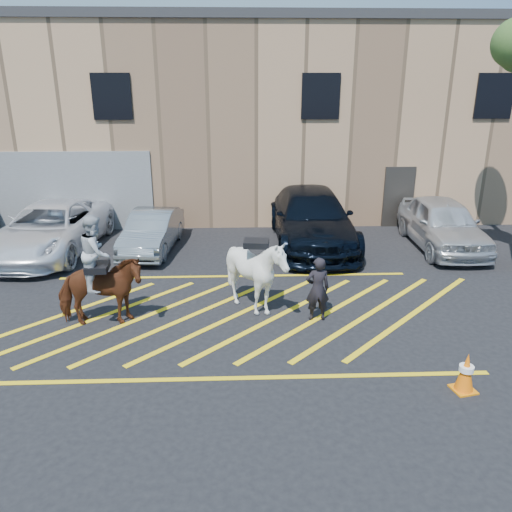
{
  "coord_description": "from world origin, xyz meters",
  "views": [
    {
      "loc": [
        0.13,
        -10.63,
        5.16
      ],
      "look_at": [
        0.55,
        0.2,
        1.3
      ],
      "focal_mm": 35.0,
      "sensor_mm": 36.0,
      "label": 1
    }
  ],
  "objects_px": {
    "car_white_pickup": "(50,229)",
    "traffic_cone": "(466,372)",
    "car_white_suv": "(442,223)",
    "mounted_bay": "(99,282)",
    "car_silver_sedan": "(152,231)",
    "car_blue_suv": "(311,218)",
    "handler": "(318,289)",
    "saddled_white": "(256,274)"
  },
  "relations": [
    {
      "from": "car_white_pickup",
      "to": "traffic_cone",
      "type": "height_order",
      "value": "car_white_pickup"
    },
    {
      "from": "car_white_suv",
      "to": "mounted_bay",
      "type": "height_order",
      "value": "mounted_bay"
    },
    {
      "from": "car_white_pickup",
      "to": "car_silver_sedan",
      "type": "bearing_deg",
      "value": 5.66
    },
    {
      "from": "car_blue_suv",
      "to": "mounted_bay",
      "type": "relative_size",
      "value": 2.39
    },
    {
      "from": "car_blue_suv",
      "to": "handler",
      "type": "relative_size",
      "value": 4.03
    },
    {
      "from": "car_white_pickup",
      "to": "car_white_suv",
      "type": "xyz_separation_m",
      "value": [
        12.38,
        0.02,
        0.03
      ]
    },
    {
      "from": "car_white_pickup",
      "to": "car_silver_sedan",
      "type": "relative_size",
      "value": 1.44
    },
    {
      "from": "handler",
      "to": "car_white_suv",
      "type": "bearing_deg",
      "value": -137.37
    },
    {
      "from": "car_white_pickup",
      "to": "mounted_bay",
      "type": "height_order",
      "value": "mounted_bay"
    },
    {
      "from": "car_white_suv",
      "to": "handler",
      "type": "height_order",
      "value": "car_white_suv"
    },
    {
      "from": "car_silver_sedan",
      "to": "car_blue_suv",
      "type": "height_order",
      "value": "car_blue_suv"
    },
    {
      "from": "car_white_suv",
      "to": "car_silver_sedan",
      "type": "bearing_deg",
      "value": -178.9
    },
    {
      "from": "saddled_white",
      "to": "traffic_cone",
      "type": "relative_size",
      "value": 2.58
    },
    {
      "from": "car_silver_sedan",
      "to": "traffic_cone",
      "type": "xyz_separation_m",
      "value": [
        6.61,
        -7.88,
        -0.26
      ]
    },
    {
      "from": "handler",
      "to": "car_blue_suv",
      "type": "bearing_deg",
      "value": -100.29
    },
    {
      "from": "car_white_pickup",
      "to": "saddled_white",
      "type": "bearing_deg",
      "value": -31.49
    },
    {
      "from": "car_white_pickup",
      "to": "traffic_cone",
      "type": "xyz_separation_m",
      "value": [
        9.74,
        -7.8,
        -0.4
      ]
    },
    {
      "from": "car_white_suv",
      "to": "car_white_pickup",
      "type": "bearing_deg",
      "value": -178.47
    },
    {
      "from": "car_white_pickup",
      "to": "car_white_suv",
      "type": "distance_m",
      "value": 12.38
    },
    {
      "from": "car_white_pickup",
      "to": "saddled_white",
      "type": "distance_m",
      "value": 7.68
    },
    {
      "from": "car_white_suv",
      "to": "saddled_white",
      "type": "bearing_deg",
      "value": -142.28
    },
    {
      "from": "handler",
      "to": "mounted_bay",
      "type": "bearing_deg",
      "value": -2.6
    },
    {
      "from": "handler",
      "to": "saddled_white",
      "type": "xyz_separation_m",
      "value": [
        -1.35,
        0.48,
        0.2
      ]
    },
    {
      "from": "car_silver_sedan",
      "to": "car_white_suv",
      "type": "xyz_separation_m",
      "value": [
        9.25,
        -0.05,
        0.17
      ]
    },
    {
      "from": "mounted_bay",
      "to": "handler",
      "type": "bearing_deg",
      "value": 0.9
    },
    {
      "from": "handler",
      "to": "mounted_bay",
      "type": "relative_size",
      "value": 0.59
    },
    {
      "from": "car_silver_sedan",
      "to": "saddled_white",
      "type": "distance_m",
      "value": 5.53
    },
    {
      "from": "car_white_suv",
      "to": "saddled_white",
      "type": "height_order",
      "value": "saddled_white"
    },
    {
      "from": "car_white_pickup",
      "to": "car_blue_suv",
      "type": "height_order",
      "value": "car_blue_suv"
    },
    {
      "from": "car_blue_suv",
      "to": "saddled_white",
      "type": "distance_m",
      "value": 5.43
    },
    {
      "from": "saddled_white",
      "to": "traffic_cone",
      "type": "xyz_separation_m",
      "value": [
        3.5,
        -3.31,
        -0.58
      ]
    },
    {
      "from": "car_blue_suv",
      "to": "traffic_cone",
      "type": "relative_size",
      "value": 8.21
    },
    {
      "from": "car_silver_sedan",
      "to": "car_white_pickup",
      "type": "bearing_deg",
      "value": -173.33
    },
    {
      "from": "car_white_pickup",
      "to": "car_white_suv",
      "type": "height_order",
      "value": "car_white_suv"
    },
    {
      "from": "car_blue_suv",
      "to": "car_white_suv",
      "type": "relative_size",
      "value": 1.29
    },
    {
      "from": "handler",
      "to": "traffic_cone",
      "type": "distance_m",
      "value": 3.58
    },
    {
      "from": "car_white_pickup",
      "to": "car_blue_suv",
      "type": "relative_size",
      "value": 0.91
    },
    {
      "from": "handler",
      "to": "mounted_bay",
      "type": "xyz_separation_m",
      "value": [
        -4.77,
        -0.07,
        0.27
      ]
    },
    {
      "from": "car_blue_suv",
      "to": "car_white_suv",
      "type": "distance_m",
      "value": 4.17
    },
    {
      "from": "car_silver_sedan",
      "to": "saddled_white",
      "type": "height_order",
      "value": "saddled_white"
    },
    {
      "from": "car_white_suv",
      "to": "saddled_white",
      "type": "distance_m",
      "value": 7.62
    },
    {
      "from": "car_silver_sedan",
      "to": "mounted_bay",
      "type": "xyz_separation_m",
      "value": [
        -0.31,
        -5.12,
        0.39
      ]
    }
  ]
}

